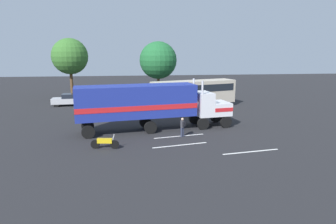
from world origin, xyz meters
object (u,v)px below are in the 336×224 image
object	(u,v)px
tree_left	(70,56)
semi_truck	(149,103)
parked_bus	(194,91)
parked_car	(70,100)
tree_center	(158,60)
motorcycle	(105,142)
person_bystander	(183,126)

from	to	relation	value
tree_left	semi_truck	bearing A→B (deg)	-63.03
parked_bus	tree_left	world-z (taller)	tree_left
semi_truck	tree_left	xyz separation A→B (m)	(-10.57, 20.77, 3.75)
semi_truck	tree_left	bearing A→B (deg)	116.97
semi_truck	parked_car	size ratio (longest dim) A/B	3.20
parked_car	tree_center	xyz separation A→B (m)	(12.46, 7.60, 4.82)
tree_center	motorcycle	bearing A→B (deg)	-103.82
parked_bus	person_bystander	bearing A→B (deg)	-106.06
person_bystander	motorcycle	world-z (taller)	person_bystander
semi_truck	motorcycle	xyz separation A→B (m)	(-3.55, -4.75, -2.04)
parked_bus	parked_car	xyz separation A→B (m)	(-15.98, 3.22, -1.26)
parked_bus	tree_center	xyz separation A→B (m)	(-3.52, 10.82, 3.56)
parked_car	motorcycle	size ratio (longest dim) A/B	2.14
semi_truck	motorcycle	bearing A→B (deg)	-126.77
semi_truck	motorcycle	distance (m)	6.27
person_bystander	tree_left	bearing A→B (deg)	119.70
semi_truck	parked_bus	world-z (taller)	semi_truck
person_bystander	motorcycle	distance (m)	6.65
tree_left	motorcycle	bearing A→B (deg)	-74.62
parked_car	tree_left	bearing A→B (deg)	97.88
parked_car	motorcycle	world-z (taller)	parked_car
semi_truck	tree_left	world-z (taller)	tree_left
semi_truck	parked_car	xyz separation A→B (m)	(-9.60, 13.74, -1.72)
parked_bus	motorcycle	world-z (taller)	parked_bus
semi_truck	motorcycle	size ratio (longest dim) A/B	6.85
parked_car	tree_left	xyz separation A→B (m)	(-0.97, 7.03, 5.46)
parked_bus	tree_center	distance (m)	11.92
parked_car	tree_left	world-z (taller)	tree_left
motorcycle	tree_center	size ratio (longest dim) A/B	0.24
parked_car	motorcycle	bearing A→B (deg)	-71.90
parked_bus	tree_center	world-z (taller)	tree_center
semi_truck	parked_car	bearing A→B (deg)	124.93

